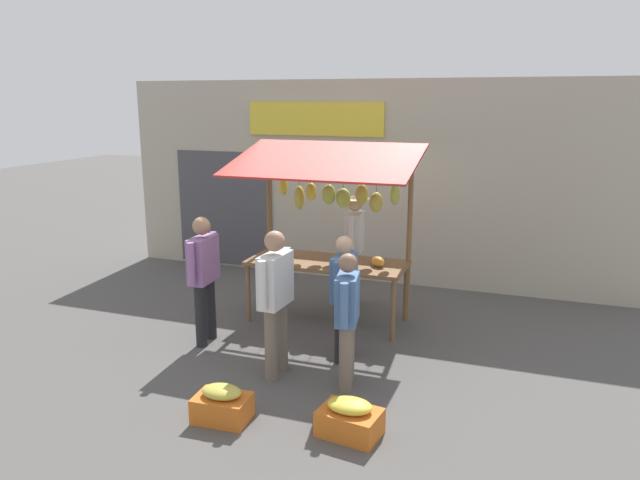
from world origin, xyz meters
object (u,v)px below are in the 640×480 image
at_px(produce_crate_side, 350,419).
at_px(shopper_in_grey_tee, 276,293).
at_px(vendor_with_sunhat, 354,241).
at_px(shopper_with_shopping_bag, 344,290).
at_px(produce_crate_near, 222,405).
at_px(market_stall, 330,212).
at_px(shopper_in_striped_shirt, 204,271).
at_px(shopper_with_ponytail, 347,312).

bearing_deg(produce_crate_side, shopper_in_grey_tee, -38.82).
relative_size(vendor_with_sunhat, shopper_with_shopping_bag, 1.11).
xyz_separation_m(shopper_with_shopping_bag, produce_crate_near, (0.68, 1.78, -0.71)).
distance_m(shopper_in_grey_tee, produce_crate_side, 1.70).
bearing_deg(produce_crate_near, market_stall, -91.99).
xyz_separation_m(shopper_in_striped_shirt, shopper_with_ponytail, (-2.08, 0.55, -0.10)).
distance_m(shopper_with_ponytail, shopper_in_grey_tee, 0.85).
xyz_separation_m(market_stall, shopper_in_striped_shirt, (1.24, 1.31, -0.61)).
relative_size(shopper_in_grey_tee, produce_crate_near, 3.04).
distance_m(market_stall, produce_crate_side, 3.33).
bearing_deg(shopper_in_striped_shirt, shopper_with_shopping_bag, -89.46).
bearing_deg(produce_crate_near, shopper_in_grey_tee, -95.00).
xyz_separation_m(shopper_in_striped_shirt, produce_crate_near, (-1.14, 1.65, -0.80)).
relative_size(shopper_in_striped_shirt, produce_crate_near, 2.98).
xyz_separation_m(shopper_with_ponytail, shopper_in_grey_tee, (0.84, -0.00, 0.13)).
bearing_deg(produce_crate_side, market_stall, -67.52).
xyz_separation_m(market_stall, vendor_with_sunhat, (-0.15, -0.69, -0.56)).
bearing_deg(shopper_in_striped_shirt, shopper_in_grey_tee, -117.21).
relative_size(shopper_with_shopping_bag, produce_crate_side, 2.48).
distance_m(market_stall, shopper_with_ponytail, 2.15).
height_order(vendor_with_sunhat, produce_crate_near, vendor_with_sunhat).
xyz_separation_m(vendor_with_sunhat, produce_crate_side, (-1.01, 3.48, -0.85)).
relative_size(shopper_with_shopping_bag, shopper_in_grey_tee, 0.91).
relative_size(shopper_with_ponytail, produce_crate_side, 2.44).
height_order(shopper_in_grey_tee, produce_crate_side, shopper_in_grey_tee).
height_order(shopper_in_striped_shirt, shopper_with_ponytail, shopper_in_striped_shirt).
height_order(shopper_in_striped_shirt, shopper_in_grey_tee, shopper_in_grey_tee).
bearing_deg(shopper_with_shopping_bag, shopper_with_ponytail, -160.71).
distance_m(shopper_with_ponytail, produce_crate_near, 1.60).
distance_m(market_stall, produce_crate_near, 3.28).
bearing_deg(produce_crate_side, produce_crate_near, 7.80).
height_order(shopper_with_ponytail, produce_crate_near, shopper_with_ponytail).
bearing_deg(shopper_with_ponytail, shopper_in_grey_tee, 79.65).
bearing_deg(vendor_with_sunhat, produce_crate_near, -11.69).
distance_m(shopper_with_ponytail, produce_crate_side, 1.21).
relative_size(market_stall, shopper_in_grey_tee, 1.48).
xyz_separation_m(shopper_with_shopping_bag, shopper_in_grey_tee, (0.59, 0.67, 0.11)).
xyz_separation_m(shopper_in_grey_tee, produce_crate_side, (-1.16, 0.93, -0.82)).
bearing_deg(shopper_with_shopping_bag, produce_crate_side, -161.65).
bearing_deg(market_stall, produce_crate_near, 88.01).
distance_m(market_stall, vendor_with_sunhat, 0.90).
relative_size(shopper_in_striped_shirt, produce_crate_side, 2.68).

